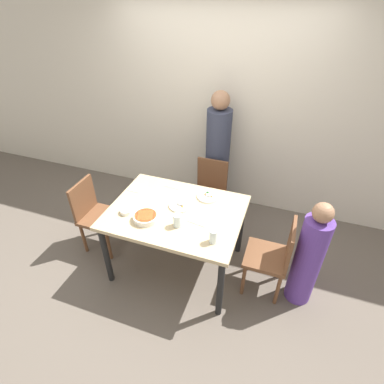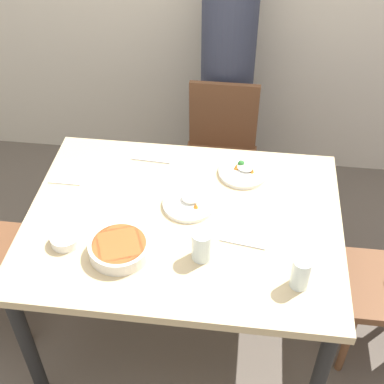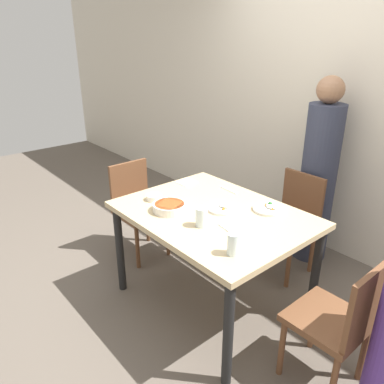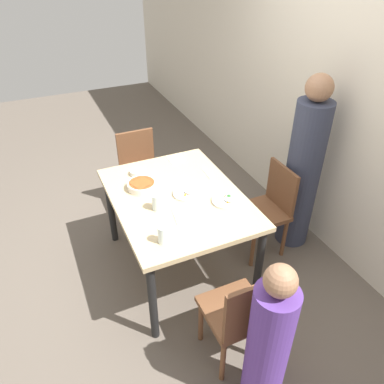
{
  "view_description": "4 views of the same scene",
  "coord_description": "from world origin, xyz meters",
  "px_view_note": "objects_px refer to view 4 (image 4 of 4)",
  "views": [
    {
      "loc": [
        0.91,
        -2.09,
        2.6
      ],
      "look_at": [
        0.15,
        0.06,
        0.98
      ],
      "focal_mm": 28.0,
      "sensor_mm": 36.0,
      "label": 1
    },
    {
      "loc": [
        0.23,
        -1.54,
        2.31
      ],
      "look_at": [
        0.04,
        -0.01,
        0.93
      ],
      "focal_mm": 50.0,
      "sensor_mm": 36.0,
      "label": 2
    },
    {
      "loc": [
        1.68,
        -1.63,
        1.91
      ],
      "look_at": [
        -0.13,
        -0.08,
        0.9
      ],
      "focal_mm": 35.0,
      "sensor_mm": 36.0,
      "label": 3
    },
    {
      "loc": [
        2.24,
        -0.88,
        2.45
      ],
      "look_at": [
        0.11,
        0.08,
        0.85
      ],
      "focal_mm": 35.0,
      "sensor_mm": 36.0,
      "label": 4
    }
  ],
  "objects_px": {
    "chair_adult_spot": "(268,207)",
    "glass_water_tall": "(163,235)",
    "person_child": "(268,346)",
    "person_adult": "(303,171)",
    "plate_rice_adult": "(187,193)",
    "chair_child_spot": "(240,314)",
    "bowl_curry": "(142,185)"
  },
  "relations": [
    {
      "from": "chair_adult_spot",
      "to": "glass_water_tall",
      "type": "xyz_separation_m",
      "value": [
        0.36,
        -1.11,
        0.36
      ]
    },
    {
      "from": "chair_adult_spot",
      "to": "person_child",
      "type": "height_order",
      "value": "person_child"
    },
    {
      "from": "person_adult",
      "to": "plate_rice_adult",
      "type": "distance_m",
      "value": 1.07
    },
    {
      "from": "chair_adult_spot",
      "to": "chair_child_spot",
      "type": "relative_size",
      "value": 1.0
    },
    {
      "from": "person_child",
      "to": "glass_water_tall",
      "type": "height_order",
      "value": "person_child"
    },
    {
      "from": "chair_adult_spot",
      "to": "person_adult",
      "type": "bearing_deg",
      "value": 90.0
    },
    {
      "from": "chair_child_spot",
      "to": "glass_water_tall",
      "type": "relative_size",
      "value": 6.6
    },
    {
      "from": "person_adult",
      "to": "plate_rice_adult",
      "type": "height_order",
      "value": "person_adult"
    },
    {
      "from": "chair_child_spot",
      "to": "person_child",
      "type": "height_order",
      "value": "person_child"
    },
    {
      "from": "chair_child_spot",
      "to": "person_child",
      "type": "bearing_deg",
      "value": 90.0
    },
    {
      "from": "chair_adult_spot",
      "to": "plate_rice_adult",
      "type": "xyz_separation_m",
      "value": [
        -0.08,
        -0.74,
        0.31
      ]
    },
    {
      "from": "chair_adult_spot",
      "to": "bowl_curry",
      "type": "xyz_separation_m",
      "value": [
        -0.31,
        -1.04,
        0.33
      ]
    },
    {
      "from": "person_child",
      "to": "bowl_curry",
      "type": "relative_size",
      "value": 4.93
    },
    {
      "from": "chair_adult_spot",
      "to": "bowl_curry",
      "type": "height_order",
      "value": "chair_adult_spot"
    },
    {
      "from": "bowl_curry",
      "to": "person_child",
      "type": "bearing_deg",
      "value": 9.2
    },
    {
      "from": "person_adult",
      "to": "person_child",
      "type": "distance_m",
      "value": 1.65
    },
    {
      "from": "person_child",
      "to": "plate_rice_adult",
      "type": "distance_m",
      "value": 1.29
    },
    {
      "from": "bowl_curry",
      "to": "plate_rice_adult",
      "type": "height_order",
      "value": "bowl_curry"
    },
    {
      "from": "bowl_curry",
      "to": "glass_water_tall",
      "type": "height_order",
      "value": "glass_water_tall"
    },
    {
      "from": "person_adult",
      "to": "glass_water_tall",
      "type": "xyz_separation_m",
      "value": [
        0.36,
        -1.44,
        0.07
      ]
    },
    {
      "from": "chair_child_spot",
      "to": "person_adult",
      "type": "xyz_separation_m",
      "value": [
        -0.88,
        1.12,
        0.29
      ]
    },
    {
      "from": "person_child",
      "to": "person_adult",
      "type": "bearing_deg",
      "value": 136.46
    },
    {
      "from": "chair_child_spot",
      "to": "bowl_curry",
      "type": "xyz_separation_m",
      "value": [
        -1.2,
        -0.24,
        0.33
      ]
    },
    {
      "from": "bowl_curry",
      "to": "plate_rice_adult",
      "type": "relative_size",
      "value": 1.07
    },
    {
      "from": "person_child",
      "to": "bowl_curry",
      "type": "distance_m",
      "value": 1.54
    },
    {
      "from": "chair_adult_spot",
      "to": "chair_child_spot",
      "type": "bearing_deg",
      "value": -42.12
    },
    {
      "from": "glass_water_tall",
      "to": "bowl_curry",
      "type": "bearing_deg",
      "value": 174.05
    },
    {
      "from": "glass_water_tall",
      "to": "chair_adult_spot",
      "type": "bearing_deg",
      "value": 108.13
    },
    {
      "from": "person_adult",
      "to": "bowl_curry",
      "type": "relative_size",
      "value": 6.85
    },
    {
      "from": "plate_rice_adult",
      "to": "person_adult",
      "type": "bearing_deg",
      "value": 85.59
    },
    {
      "from": "person_adult",
      "to": "plate_rice_adult",
      "type": "bearing_deg",
      "value": -94.41
    },
    {
      "from": "chair_adult_spot",
      "to": "person_adult",
      "type": "relative_size",
      "value": 0.53
    }
  ]
}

